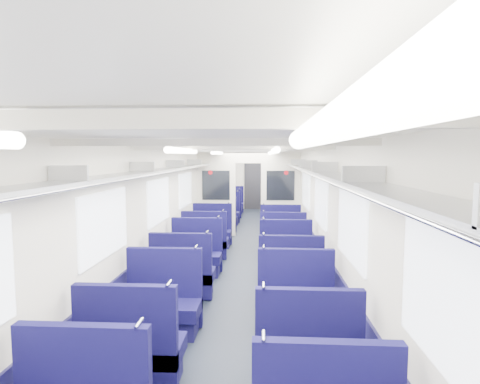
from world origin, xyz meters
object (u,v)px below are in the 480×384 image
seat_20 (220,220)px  seat_11 (296,308)px  seat_9 (307,358)px  seat_26 (231,205)px  bulkhead (248,191)px  seat_8 (131,353)px  seat_16 (205,243)px  seat_23 (276,215)px  end_door (253,185)px  seat_25 (275,210)px  seat_24 (228,209)px  seat_27 (274,206)px  seat_12 (183,276)px  seat_18 (212,233)px  seat_21 (277,220)px  seat_13 (290,280)px  seat_17 (283,245)px  seat_15 (286,260)px  seat_19 (281,235)px  seat_14 (196,257)px  seat_10 (163,306)px  seat_22 (225,214)px

seat_20 → seat_11: bearing=-75.7°
seat_9 → seat_26: bearing=98.3°
bulkhead → seat_8: 7.22m
seat_11 → seat_16: 3.87m
seat_23 → end_door: bearing=102.5°
seat_25 → seat_24: bearing=176.4°
seat_11 → seat_27: (0.00, 9.98, 0.00)m
seat_9 → seat_26: 11.45m
bulkhead → seat_12: 4.89m
end_door → bulkhead: 5.52m
seat_18 → seat_21: same height
seat_13 → seat_17: (0.00, 2.38, 0.00)m
seat_15 → seat_20: size_ratio=1.00×
seat_13 → seat_19: same height
seat_17 → seat_27: size_ratio=1.00×
seat_19 → seat_20: bearing=129.0°
end_door → seat_14: size_ratio=1.86×
end_door → seat_10: size_ratio=1.86×
seat_18 → seat_23: size_ratio=1.00×
seat_15 → seat_18: bearing=125.2°
seat_17 → seat_19: 0.98m
seat_11 → seat_9: bearing=-90.0°
seat_12 → seat_17: 2.84m
seat_12 → seat_27: same height
seat_12 → seat_10: bearing=-90.0°
bulkhead → seat_19: bearing=-60.4°
seat_10 → seat_26: size_ratio=1.00×
seat_11 → end_door: bearing=94.2°
seat_18 → seat_19: 1.67m
seat_9 → seat_17: 4.68m
seat_26 → seat_19: bearing=-73.7°
bulkhead → seat_9: bulkhead is taller
seat_15 → seat_22: 5.75m
seat_25 → seat_15: bearing=-90.0°
seat_13 → seat_18: size_ratio=1.00×
seat_13 → seat_19: 3.36m
seat_12 → seat_20: 5.33m
bulkhead → seat_23: size_ratio=2.61×
bulkhead → seat_18: size_ratio=2.61×
bulkhead → seat_8: size_ratio=2.61×
end_door → seat_26: 1.69m
seat_23 → seat_24: bearing=142.0°
seat_20 → seat_25: (1.66, 2.39, 0.00)m
seat_11 → seat_14: same height
seat_19 → seat_18: bearing=174.4°
seat_14 → seat_21: bearing=68.5°
seat_9 → seat_27: (0.00, 11.19, 0.00)m
seat_12 → seat_15: same height
seat_27 → seat_22: bearing=-126.8°
seat_15 → seat_27: bearing=90.0°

